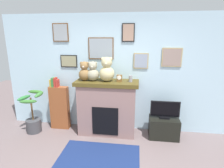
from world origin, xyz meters
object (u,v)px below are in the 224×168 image
at_px(bookshelf, 59,106).
at_px(potted_plant, 33,118).
at_px(television, 165,110).
at_px(tv_stand, 164,128).
at_px(teddy_bear_grey, 107,70).
at_px(teddy_bear_brown, 93,72).
at_px(candle_jar, 131,79).
at_px(teddy_bear_tan, 85,72).
at_px(fireplace, 107,107).
at_px(mantel_clock, 119,78).

distance_m(bookshelf, potted_plant, 0.62).
xyz_separation_m(potted_plant, television, (2.89, 0.16, 0.29)).
bearing_deg(tv_stand, teddy_bear_grey, 178.91).
distance_m(television, teddy_bear_brown, 1.71).
bearing_deg(teddy_bear_grey, tv_stand, -1.09).
xyz_separation_m(bookshelf, candle_jar, (1.64, -0.08, 0.73)).
height_order(bookshelf, teddy_bear_grey, teddy_bear_grey).
xyz_separation_m(television, teddy_bear_tan, (-1.71, 0.02, 0.76)).
bearing_deg(teddy_bear_brown, teddy_bear_grey, -0.02).
bearing_deg(teddy_bear_tan, bookshelf, 173.38).
relative_size(potted_plant, teddy_bear_brown, 2.26).
bearing_deg(fireplace, mantel_clock, -4.12).
height_order(bookshelf, teddy_bear_tan, teddy_bear_tan).
bearing_deg(potted_plant, tv_stand, 3.23).
height_order(teddy_bear_tan, teddy_bear_grey, teddy_bear_grey).
bearing_deg(fireplace, teddy_bear_brown, -176.46).
distance_m(mantel_clock, teddy_bear_grey, 0.31).
height_order(tv_stand, television, television).
distance_m(tv_stand, teddy_bear_brown, 1.92).
height_order(tv_stand, teddy_bear_brown, teddy_bear_brown).
relative_size(tv_stand, television, 1.02).
bearing_deg(bookshelf, teddy_bear_grey, -3.85).
bearing_deg(mantel_clock, teddy_bear_brown, 179.90).
relative_size(candle_jar, teddy_bear_tan, 0.34).
distance_m(television, candle_jar, 0.98).
xyz_separation_m(television, teddy_bear_brown, (-1.53, 0.02, 0.76)).
distance_m(bookshelf, television, 2.38).
bearing_deg(teddy_bear_brown, bookshelf, 174.81).
bearing_deg(teddy_bear_grey, mantel_clock, -0.20).
relative_size(mantel_clock, teddy_bear_tan, 0.35).
xyz_separation_m(mantel_clock, teddy_bear_brown, (-0.56, 0.00, 0.11)).
xyz_separation_m(tv_stand, television, (-0.00, -0.00, 0.40)).
relative_size(tv_stand, teddy_bear_grey, 1.21).
xyz_separation_m(fireplace, teddy_bear_brown, (-0.29, -0.02, 0.78)).
distance_m(fireplace, tv_stand, 1.29).
xyz_separation_m(potted_plant, teddy_bear_grey, (1.66, 0.19, 1.09)).
xyz_separation_m(fireplace, mantel_clock, (0.27, -0.02, 0.67)).
xyz_separation_m(fireplace, candle_jar, (0.50, -0.02, 0.66)).
xyz_separation_m(fireplace, teddy_bear_grey, (0.00, -0.02, 0.82)).
distance_m(fireplace, teddy_bear_grey, 0.82).
relative_size(potted_plant, teddy_bear_grey, 1.84).
xyz_separation_m(tv_stand, teddy_bear_tan, (-1.71, 0.02, 1.16)).
height_order(bookshelf, tv_stand, bookshelf).
relative_size(bookshelf, teddy_bear_tan, 3.00).
xyz_separation_m(bookshelf, teddy_bear_grey, (1.14, -0.08, 0.89)).
height_order(bookshelf, candle_jar, candle_jar).
height_order(teddy_bear_brown, teddy_bear_grey, teddy_bear_grey).
distance_m(fireplace, television, 1.24).
bearing_deg(potted_plant, teddy_bear_grey, 6.41).
bearing_deg(fireplace, television, -2.00).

